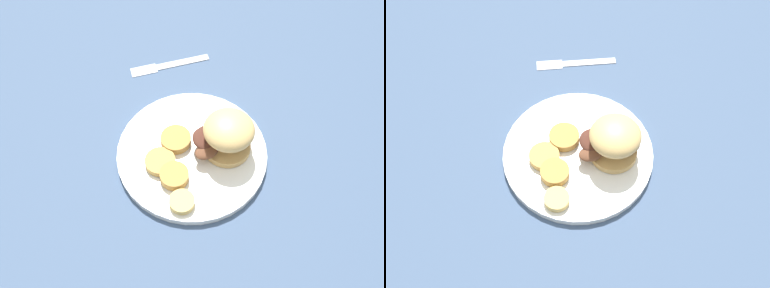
{
  "view_description": "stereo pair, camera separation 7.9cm",
  "coord_description": "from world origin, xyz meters",
  "views": [
    {
      "loc": [
        0.32,
        -0.27,
        0.71
      ],
      "look_at": [
        0.0,
        0.0,
        0.04
      ],
      "focal_mm": 42.0,
      "sensor_mm": 36.0,
      "label": 1
    },
    {
      "loc": [
        0.37,
        -0.21,
        0.71
      ],
      "look_at": [
        0.0,
        0.0,
        0.04
      ],
      "focal_mm": 42.0,
      "sensor_mm": 36.0,
      "label": 2
    }
  ],
  "objects": [
    {
      "name": "ground_plane",
      "position": [
        0.0,
        0.0,
        0.0
      ],
      "size": [
        4.0,
        4.0,
        0.0
      ],
      "primitive_type": "plane",
      "color": "#3D5170"
    },
    {
      "name": "potato_round_3",
      "position": [
        0.02,
        -0.06,
        0.02
      ],
      "size": [
        0.05,
        0.05,
        0.02
      ],
      "primitive_type": "cylinder",
      "color": "#BC8942",
      "rests_on": "dinner_plate"
    },
    {
      "name": "dinner_plate",
      "position": [
        0.0,
        0.0,
        0.01
      ],
      "size": [
        0.27,
        0.27,
        0.02
      ],
      "color": "white",
      "rests_on": "ground_plane"
    },
    {
      "name": "fork",
      "position": [
        -0.2,
        0.11,
        0.0
      ],
      "size": [
        0.09,
        0.16,
        0.0
      ],
      "color": "silver",
      "rests_on": "ground_plane"
    },
    {
      "name": "potato_round_0",
      "position": [
        -0.02,
        -0.06,
        0.02
      ],
      "size": [
        0.05,
        0.05,
        0.01
      ],
      "primitive_type": "cylinder",
      "color": "tan",
      "rests_on": "dinner_plate"
    },
    {
      "name": "potato_round_2",
      "position": [
        0.07,
        -0.08,
        0.02
      ],
      "size": [
        0.04,
        0.04,
        0.01
      ],
      "primitive_type": "cylinder",
      "color": "#DBB766",
      "rests_on": "dinner_plate"
    },
    {
      "name": "sandwich",
      "position": [
        0.03,
        0.05,
        0.06
      ],
      "size": [
        0.1,
        0.12,
        0.08
      ],
      "color": "tan",
      "rests_on": "dinner_plate"
    },
    {
      "name": "potato_round_1",
      "position": [
        -0.03,
        -0.01,
        0.02
      ],
      "size": [
        0.06,
        0.06,
        0.02
      ],
      "primitive_type": "cylinder",
      "color": "#BC8942",
      "rests_on": "dinner_plate"
    }
  ]
}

